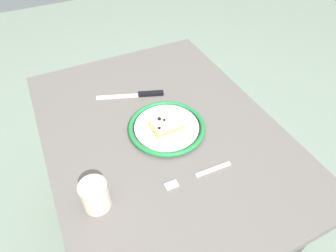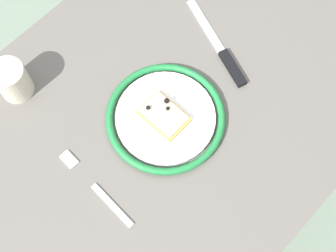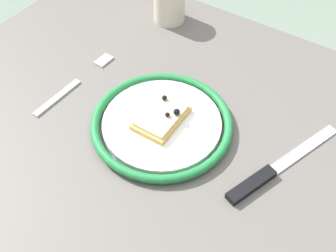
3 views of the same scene
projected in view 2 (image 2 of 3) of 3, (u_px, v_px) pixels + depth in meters
ground_plane at (165, 190)px, 1.62m from camera, size 6.00×6.00×0.00m
dining_table at (164, 128)px, 1.05m from camera, size 0.95×0.71×0.70m
plate at (165, 117)px, 0.95m from camera, size 0.24×0.24×0.02m
pizza_slice_near at (164, 115)px, 0.93m from camera, size 0.07×0.10×0.03m
knife at (225, 56)px, 1.00m from camera, size 0.10×0.23×0.01m
fork at (96, 188)px, 0.90m from camera, size 0.02×0.20×0.00m
cup at (12, 80)px, 0.94m from camera, size 0.07×0.07×0.08m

